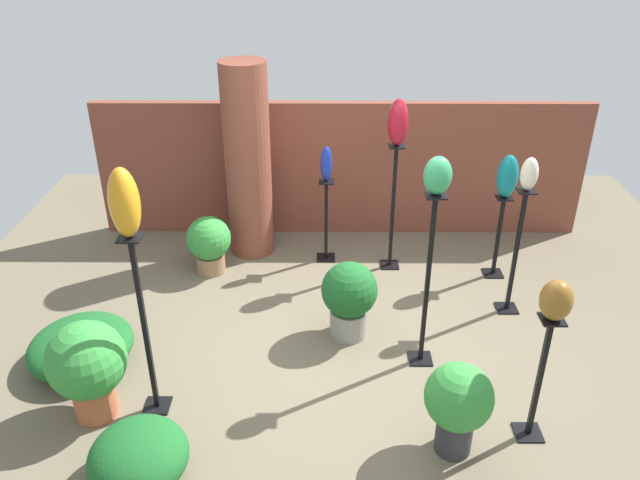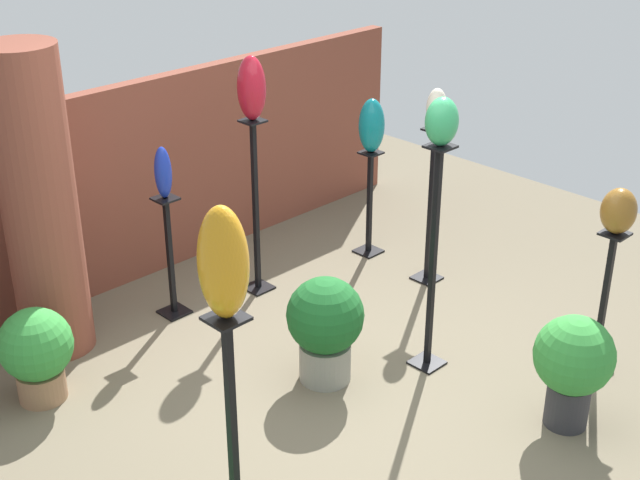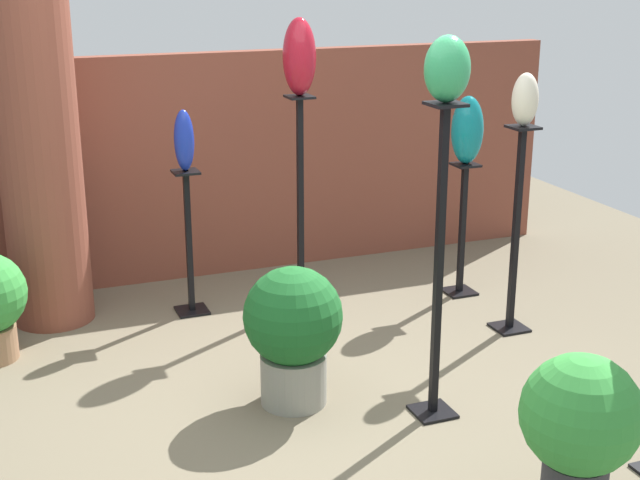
% 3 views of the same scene
% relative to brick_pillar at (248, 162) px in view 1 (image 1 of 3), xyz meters
% --- Properties ---
extents(ground_plane, '(8.00, 8.00, 0.00)m').
position_rel_brick_pillar_xyz_m(ground_plane, '(1.01, -1.75, -1.07)').
color(ground_plane, '#6B604C').
extents(brick_wall_back, '(5.60, 0.12, 1.58)m').
position_rel_brick_pillar_xyz_m(brick_wall_back, '(1.01, 0.50, -0.28)').
color(brick_wall_back, brown).
rests_on(brick_wall_back, ground).
extents(brick_pillar, '(0.49, 0.49, 2.13)m').
position_rel_brick_pillar_xyz_m(brick_pillar, '(0.00, 0.00, 0.00)').
color(brick_pillar, brown).
rests_on(brick_pillar, ground).
extents(pedestal_bronze, '(0.20, 0.20, 1.05)m').
position_rel_brick_pillar_xyz_m(pedestal_bronze, '(2.34, -2.82, -0.59)').
color(pedestal_bronze, black).
rests_on(pedestal_bronze, ground).
extents(pedestal_teal, '(0.20, 0.20, 0.90)m').
position_rel_brick_pillar_xyz_m(pedestal_teal, '(2.62, -0.53, -0.66)').
color(pedestal_teal, black).
rests_on(pedestal_teal, ground).
extents(pedestal_ivory, '(0.20, 0.20, 1.27)m').
position_rel_brick_pillar_xyz_m(pedestal_ivory, '(2.60, -1.19, -0.48)').
color(pedestal_ivory, black).
rests_on(pedestal_ivory, ground).
extents(pedestal_cobalt, '(0.20, 0.20, 0.94)m').
position_rel_brick_pillar_xyz_m(pedestal_cobalt, '(0.84, -0.20, -0.64)').
color(pedestal_cobalt, black).
rests_on(pedestal_cobalt, ground).
extents(pedestal_ruby, '(0.20, 0.20, 1.38)m').
position_rel_brick_pillar_xyz_m(pedestal_ruby, '(1.53, -0.36, -0.43)').
color(pedestal_ruby, black).
rests_on(pedestal_ruby, ground).
extents(pedestal_jade, '(0.20, 0.20, 1.57)m').
position_rel_brick_pillar_xyz_m(pedestal_jade, '(1.65, -1.96, -0.34)').
color(pedestal_jade, black).
rests_on(pedestal_jade, ground).
extents(pedestal_amber, '(0.20, 0.20, 1.52)m').
position_rel_brick_pillar_xyz_m(pedestal_amber, '(-0.49, -2.55, -0.36)').
color(pedestal_amber, black).
rests_on(pedestal_amber, ground).
extents(art_vase_bronze, '(0.22, 0.22, 0.29)m').
position_rel_brick_pillar_xyz_m(art_vase_bronze, '(2.34, -2.82, 0.13)').
color(art_vase_bronze, brown).
rests_on(art_vase_bronze, pedestal_bronze).
extents(art_vase_teal, '(0.21, 0.21, 0.44)m').
position_rel_brick_pillar_xyz_m(art_vase_teal, '(2.62, -0.53, 0.06)').
color(art_vase_teal, '#0F727A').
rests_on(art_vase_teal, pedestal_teal).
extents(art_vase_ivory, '(0.15, 0.15, 0.30)m').
position_rel_brick_pillar_xyz_m(art_vase_ivory, '(2.60, -1.19, 0.35)').
color(art_vase_ivory, beige).
rests_on(art_vase_ivory, pedestal_ivory).
extents(art_vase_cobalt, '(0.12, 0.12, 0.38)m').
position_rel_brick_pillar_xyz_m(art_vase_cobalt, '(0.84, -0.20, 0.06)').
color(art_vase_cobalt, '#192D9E').
rests_on(art_vase_cobalt, pedestal_cobalt).
extents(art_vase_ruby, '(0.20, 0.22, 0.47)m').
position_rel_brick_pillar_xyz_m(art_vase_ruby, '(1.53, -0.36, 0.55)').
color(art_vase_ruby, maroon).
rests_on(art_vase_ruby, pedestal_ruby).
extents(art_vase_jade, '(0.21, 0.20, 0.30)m').
position_rel_brick_pillar_xyz_m(art_vase_jade, '(1.65, -1.96, 0.65)').
color(art_vase_jade, '#2D9356').
rests_on(art_vase_jade, pedestal_jade).
extents(art_vase_amber, '(0.20, 0.22, 0.50)m').
position_rel_brick_pillar_xyz_m(art_vase_amber, '(-0.49, -2.55, 0.70)').
color(art_vase_amber, orange).
rests_on(art_vase_amber, pedestal_amber).
extents(potted_plant_mid_left, '(0.59, 0.59, 0.82)m').
position_rel_brick_pillar_xyz_m(potted_plant_mid_left, '(-0.94, -2.63, -0.59)').
color(potted_plant_mid_left, '#B25B38').
rests_on(potted_plant_mid_left, ground).
extents(potted_plant_walkway_edge, '(0.47, 0.47, 0.63)m').
position_rel_brick_pillar_xyz_m(potted_plant_walkway_edge, '(-0.40, -0.49, -0.71)').
color(potted_plant_walkway_edge, '#936B4C').
rests_on(potted_plant_walkway_edge, ground).
extents(potted_plant_back_center, '(0.51, 0.51, 0.73)m').
position_rel_brick_pillar_xyz_m(potted_plant_back_center, '(1.04, -1.60, -0.65)').
color(potted_plant_back_center, gray).
rests_on(potted_plant_back_center, ground).
extents(potted_plant_front_right, '(0.48, 0.48, 0.73)m').
position_rel_brick_pillar_xyz_m(potted_plant_front_right, '(1.75, -2.97, -0.63)').
color(potted_plant_front_right, '#2D2D33').
rests_on(potted_plant_front_right, ground).
extents(foliage_bed_east, '(0.68, 0.69, 0.40)m').
position_rel_brick_pillar_xyz_m(foliage_bed_east, '(-0.43, -3.25, -0.86)').
color(foliage_bed_east, '#195923').
rests_on(foliage_bed_east, ground).
extents(foliage_bed_west, '(0.88, 0.93, 0.32)m').
position_rel_brick_pillar_xyz_m(foliage_bed_west, '(-1.27, -1.99, -0.91)').
color(foliage_bed_west, '#195923').
rests_on(foliage_bed_west, ground).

